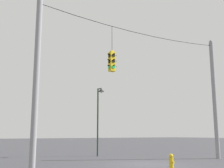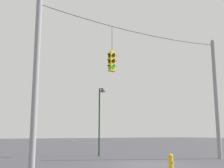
% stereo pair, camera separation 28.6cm
% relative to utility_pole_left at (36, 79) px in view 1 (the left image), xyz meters
% --- Properties ---
extents(ground_plane, '(200.00, 200.00, 0.00)m').
position_rel_utility_pole_left_xyz_m(ground_plane, '(6.70, -0.26, -4.42)').
color(ground_plane, '#424247').
extents(utility_pole_left, '(0.31, 0.31, 8.87)m').
position_rel_utility_pole_left_xyz_m(utility_pole_left, '(0.00, 0.00, 0.00)').
color(utility_pole_left, gray).
rests_on(utility_pole_left, ground_plane).
extents(utility_pole_right, '(0.31, 0.31, 8.87)m').
position_rel_utility_pole_left_xyz_m(utility_pole_right, '(13.39, 0.00, 0.00)').
color(utility_pole_right, gray).
rests_on(utility_pole_right, ground_plane).
extents(span_wire, '(13.40, 0.03, 0.39)m').
position_rel_utility_pole_left_xyz_m(span_wire, '(6.70, -0.00, 3.77)').
color(span_wire, black).
extents(traffic_light_over_intersection, '(0.58, 0.58, 2.77)m').
position_rel_utility_pole_left_xyz_m(traffic_light_over_intersection, '(4.43, -0.00, 1.52)').
color(traffic_light_over_intersection, yellow).
extents(street_lamp, '(0.48, 0.82, 5.43)m').
position_rel_utility_pole_left_xyz_m(street_lamp, '(7.04, 6.14, -0.46)').
color(street_lamp, '#233323').
rests_on(street_lamp, ground_plane).
extents(fire_hydrant, '(0.22, 0.30, 0.75)m').
position_rel_utility_pole_left_xyz_m(fire_hydrant, '(6.28, -2.71, -4.04)').
color(fire_hydrant, gold).
rests_on(fire_hydrant, ground_plane).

